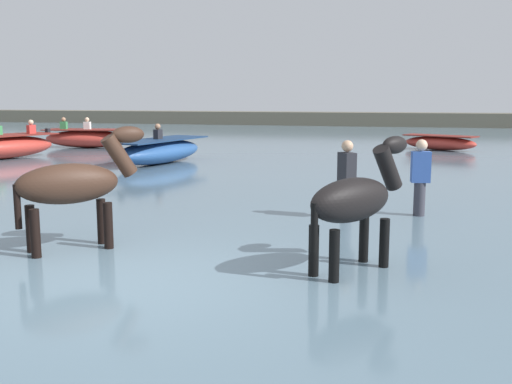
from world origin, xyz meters
name	(u,v)px	position (x,y,z in m)	size (l,w,h in m)	color
ground_plane	(134,305)	(0.00, 0.00, 0.00)	(120.00, 120.00, 0.00)	#756B56
water_surface	(297,178)	(0.00, 10.00, 0.14)	(90.00, 90.00, 0.29)	slate
horse_lead_black	(355,203)	(2.39, 1.08, 1.11)	(1.22, 1.59, 1.88)	black
horse_trailing_dark_bay	(74,187)	(-1.39, 1.11, 1.16)	(1.49, 1.49, 1.95)	#382319
boat_far_offshore	(88,138)	(-9.83, 15.97, 0.67)	(3.73, 1.79, 1.23)	#BC382D
boat_distant_east	(160,151)	(-4.63, 11.34, 0.67)	(2.04, 4.27, 1.24)	#28518E
boat_far_inshore	(440,143)	(4.08, 18.51, 0.57)	(3.01, 2.08, 0.57)	#BC382D
boat_near_starboard	(2,147)	(-10.33, 11.27, 0.69)	(2.63, 4.07, 1.28)	#BC382D
person_spectator_far	(346,185)	(1.96, 4.22, 0.87)	(0.35, 0.38, 1.63)	#383842
person_wading_close	(420,183)	(3.18, 4.74, 0.87)	(0.35, 0.25, 1.63)	#383842
far_shoreline	(369,121)	(0.00, 37.47, 0.62)	(80.00, 2.40, 1.24)	#605B4C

